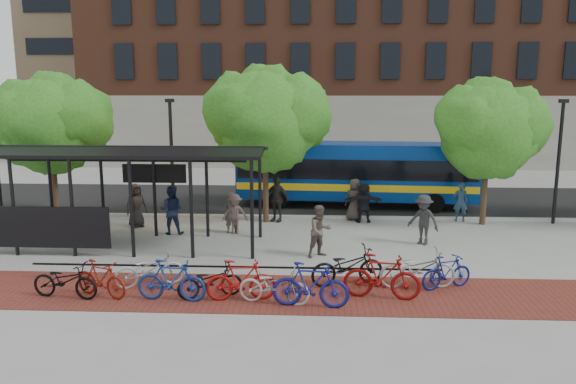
{
  "coord_description": "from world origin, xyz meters",
  "views": [
    {
      "loc": [
        -0.96,
        -19.67,
        5.63
      ],
      "look_at": [
        -1.99,
        1.65,
        1.6
      ],
      "focal_mm": 35.0,
      "sensor_mm": 36.0,
      "label": 1
    }
  ],
  "objects_px": {
    "tree_c": "(490,126)",
    "bus": "(356,170)",
    "bike_4": "(210,281)",
    "pedestrian_1": "(231,212)",
    "pedestrian_3": "(235,214)",
    "bike_1": "(101,279)",
    "pedestrian_5": "(364,202)",
    "pedestrian_0": "(136,205)",
    "pedestrian_4": "(276,199)",
    "bike_6": "(274,285)",
    "bike_11": "(447,272)",
    "lamp_post_left": "(172,156)",
    "pedestrian_8": "(320,231)",
    "bike_8": "(347,266)",
    "bike_3": "(171,281)",
    "bus_shelter": "(110,163)",
    "bike_9": "(382,277)",
    "lamp_post_right": "(559,158)",
    "pedestrian_2": "(171,210)",
    "bike_5": "(241,280)",
    "tree_a": "(52,120)",
    "pedestrian_7": "(460,202)",
    "bike_7": "(311,285)",
    "bike_0": "(65,281)",
    "bike_2": "(149,269)",
    "pedestrian_9": "(423,220)",
    "pedestrian_6": "(355,199)",
    "tree_b": "(268,115)"
  },
  "relations": [
    {
      "from": "bike_4",
      "to": "pedestrian_8",
      "type": "distance_m",
      "value": 4.93
    },
    {
      "from": "bike_4",
      "to": "pedestrian_3",
      "type": "height_order",
      "value": "pedestrian_3"
    },
    {
      "from": "bike_2",
      "to": "pedestrian_3",
      "type": "distance_m",
      "value": 6.19
    },
    {
      "from": "pedestrian_5",
      "to": "pedestrian_8",
      "type": "distance_m",
      "value": 5.27
    },
    {
      "from": "bike_0",
      "to": "pedestrian_5",
      "type": "height_order",
      "value": "pedestrian_5"
    },
    {
      "from": "lamp_post_right",
      "to": "pedestrian_2",
      "type": "height_order",
      "value": "lamp_post_right"
    },
    {
      "from": "bike_1",
      "to": "pedestrian_5",
      "type": "relative_size",
      "value": 0.99
    },
    {
      "from": "bike_9",
      "to": "pedestrian_9",
      "type": "relative_size",
      "value": 1.13
    },
    {
      "from": "pedestrian_2",
      "to": "pedestrian_4",
      "type": "bearing_deg",
      "value": -152.06
    },
    {
      "from": "bike_2",
      "to": "pedestrian_0",
      "type": "relative_size",
      "value": 1.1
    },
    {
      "from": "bike_0",
      "to": "pedestrian_6",
      "type": "height_order",
      "value": "pedestrian_6"
    },
    {
      "from": "bike_4",
      "to": "pedestrian_7",
      "type": "relative_size",
      "value": 1.06
    },
    {
      "from": "tree_a",
      "to": "pedestrian_7",
      "type": "bearing_deg",
      "value": 1.51
    },
    {
      "from": "bike_6",
      "to": "pedestrian_3",
      "type": "bearing_deg",
      "value": 26.52
    },
    {
      "from": "bike_9",
      "to": "pedestrian_8",
      "type": "height_order",
      "value": "pedestrian_8"
    },
    {
      "from": "bus",
      "to": "pedestrian_5",
      "type": "height_order",
      "value": "bus"
    },
    {
      "from": "bike_9",
      "to": "lamp_post_left",
      "type": "bearing_deg",
      "value": 51.02
    },
    {
      "from": "bike_6",
      "to": "tree_a",
      "type": "bearing_deg",
      "value": 58.01
    },
    {
      "from": "bike_7",
      "to": "pedestrian_0",
      "type": "height_order",
      "value": "pedestrian_0"
    },
    {
      "from": "pedestrian_0",
      "to": "pedestrian_7",
      "type": "bearing_deg",
      "value": -32.69
    },
    {
      "from": "lamp_post_right",
      "to": "pedestrian_0",
      "type": "height_order",
      "value": "lamp_post_right"
    },
    {
      "from": "lamp_post_left",
      "to": "pedestrian_2",
      "type": "xyz_separation_m",
      "value": [
        0.54,
        -2.45,
        -1.79
      ]
    },
    {
      "from": "bike_4",
      "to": "bike_5",
      "type": "distance_m",
      "value": 0.89
    },
    {
      "from": "bus",
      "to": "bike_0",
      "type": "relative_size",
      "value": 6.0
    },
    {
      "from": "pedestrian_0",
      "to": "pedestrian_4",
      "type": "distance_m",
      "value": 5.74
    },
    {
      "from": "bike_3",
      "to": "pedestrian_1",
      "type": "height_order",
      "value": "pedestrian_1"
    },
    {
      "from": "bus",
      "to": "lamp_post_right",
      "type": "bearing_deg",
      "value": -17.75
    },
    {
      "from": "bike_7",
      "to": "pedestrian_8",
      "type": "relative_size",
      "value": 1.14
    },
    {
      "from": "bike_8",
      "to": "bike_3",
      "type": "bearing_deg",
      "value": 90.47
    },
    {
      "from": "tree_a",
      "to": "bike_2",
      "type": "distance_m",
      "value": 10.79
    },
    {
      "from": "bus_shelter",
      "to": "bike_9",
      "type": "xyz_separation_m",
      "value": [
        8.99,
        -4.77,
        -2.38
      ]
    },
    {
      "from": "tree_a",
      "to": "pedestrian_9",
      "type": "bearing_deg",
      "value": -12.17
    },
    {
      "from": "bike_4",
      "to": "pedestrian_1",
      "type": "relative_size",
      "value": 1.09
    },
    {
      "from": "pedestrian_6",
      "to": "pedestrian_3",
      "type": "bearing_deg",
      "value": 43.73
    },
    {
      "from": "tree_a",
      "to": "bike_1",
      "type": "bearing_deg",
      "value": -59.52
    },
    {
      "from": "tree_b",
      "to": "bike_1",
      "type": "relative_size",
      "value": 3.82
    },
    {
      "from": "bike_6",
      "to": "bike_11",
      "type": "height_order",
      "value": "bike_6"
    },
    {
      "from": "lamp_post_right",
      "to": "bike_3",
      "type": "xyz_separation_m",
      "value": [
        -13.74,
        -9.28,
        -2.18
      ]
    },
    {
      "from": "bike_7",
      "to": "bike_11",
      "type": "relative_size",
      "value": 1.24
    },
    {
      "from": "lamp_post_left",
      "to": "bike_11",
      "type": "height_order",
      "value": "lamp_post_left"
    },
    {
      "from": "bike_4",
      "to": "lamp_post_right",
      "type": "bearing_deg",
      "value": -75.3
    },
    {
      "from": "lamp_post_left",
      "to": "pedestrian_8",
      "type": "xyz_separation_m",
      "value": [
        6.24,
        -5.1,
        -1.86
      ]
    },
    {
      "from": "bus_shelter",
      "to": "bike_5",
      "type": "relative_size",
      "value": 5.67
    },
    {
      "from": "bike_5",
      "to": "bike_0",
      "type": "bearing_deg",
      "value": 83.32
    },
    {
      "from": "lamp_post_left",
      "to": "bike_11",
      "type": "relative_size",
      "value": 3.17
    },
    {
      "from": "lamp_post_left",
      "to": "bus",
      "type": "distance_m",
      "value": 8.65
    },
    {
      "from": "bike_5",
      "to": "pedestrian_8",
      "type": "distance_m",
      "value": 4.59
    },
    {
      "from": "tree_c",
      "to": "bus",
      "type": "height_order",
      "value": "tree_c"
    },
    {
      "from": "pedestrian_1",
      "to": "pedestrian_8",
      "type": "height_order",
      "value": "pedestrian_8"
    },
    {
      "from": "lamp_post_right",
      "to": "bus",
      "type": "bearing_deg",
      "value": 158.4
    }
  ]
}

